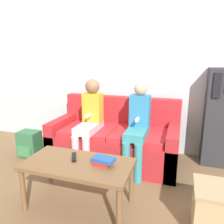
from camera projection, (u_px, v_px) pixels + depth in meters
ground_plane at (102, 178)px, 2.54m from camera, size 10.00×10.00×0.00m
wall_back at (125, 62)px, 3.15m from camera, size 8.00×0.07×2.60m
couch at (115, 140)px, 2.95m from camera, size 1.65×0.80×0.82m
coffee_table at (78, 168)px, 1.97m from camera, size 0.98×0.50×0.45m
person_left at (90, 118)px, 2.78m from camera, size 0.24×0.55×1.10m
person_right at (138, 124)px, 2.60m from camera, size 0.24×0.55×1.07m
tv_remote at (74, 157)px, 2.04m from camera, size 0.11×0.17×0.02m
book_stack at (103, 161)px, 1.91m from camera, size 0.20×0.14×0.07m
bookshelf at (223, 118)px, 2.74m from camera, size 0.45×0.31×1.24m
storage_box at (216, 209)px, 1.74m from camera, size 0.36×0.36×0.38m
backpack at (29, 144)px, 3.07m from camera, size 0.29×0.24×0.36m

